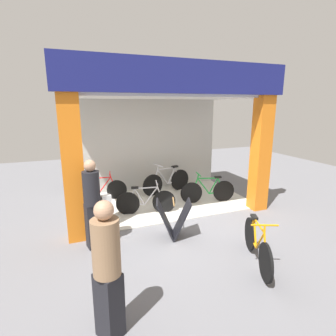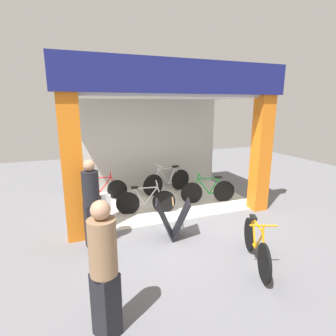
{
  "view_description": "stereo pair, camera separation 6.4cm",
  "coord_description": "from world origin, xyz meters",
  "px_view_note": "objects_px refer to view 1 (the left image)",
  "views": [
    {
      "loc": [
        -2.39,
        -5.4,
        2.71
      ],
      "look_at": [
        0.0,
        0.7,
        1.15
      ],
      "focal_mm": 28.57,
      "sensor_mm": 36.0,
      "label": 1
    },
    {
      "loc": [
        -2.33,
        -5.43,
        2.71
      ],
      "look_at": [
        0.0,
        0.7,
        1.15
      ],
      "focal_mm": 28.57,
      "sensor_mm": 36.0,
      "label": 2
    }
  ],
  "objects_px": {
    "bicycle_inside_2": "(208,191)",
    "sandwich_board_sign": "(173,219)",
    "bicycle_inside_1": "(167,181)",
    "pedestrian_0": "(93,204)",
    "bicycle_parked_0": "(257,245)",
    "bicycle_inside_0": "(146,201)",
    "bicycle_inside_3": "(101,189)",
    "pedestrian_1": "(107,270)"
  },
  "relations": [
    {
      "from": "bicycle_inside_2",
      "to": "sandwich_board_sign",
      "type": "relative_size",
      "value": 1.86
    },
    {
      "from": "bicycle_inside_2",
      "to": "bicycle_inside_1",
      "type": "bearing_deg",
      "value": 122.35
    },
    {
      "from": "sandwich_board_sign",
      "to": "pedestrian_0",
      "type": "xyz_separation_m",
      "value": [
        -1.56,
        0.2,
        0.49
      ]
    },
    {
      "from": "bicycle_inside_2",
      "to": "bicycle_parked_0",
      "type": "height_order",
      "value": "bicycle_parked_0"
    },
    {
      "from": "pedestrian_0",
      "to": "bicycle_inside_0",
      "type": "bearing_deg",
      "value": 40.54
    },
    {
      "from": "bicycle_inside_1",
      "to": "bicycle_inside_3",
      "type": "xyz_separation_m",
      "value": [
        -2.01,
        0.08,
        -0.06
      ]
    },
    {
      "from": "bicycle_inside_0",
      "to": "bicycle_inside_2",
      "type": "bearing_deg",
      "value": 4.11
    },
    {
      "from": "pedestrian_0",
      "to": "pedestrian_1",
      "type": "relative_size",
      "value": 1.01
    },
    {
      "from": "bicycle_inside_2",
      "to": "sandwich_board_sign",
      "type": "distance_m",
      "value": 2.27
    },
    {
      "from": "pedestrian_1",
      "to": "bicycle_inside_1",
      "type": "bearing_deg",
      "value": 61.58
    },
    {
      "from": "sandwich_board_sign",
      "to": "bicycle_inside_1",
      "type": "bearing_deg",
      "value": 71.52
    },
    {
      "from": "bicycle_inside_0",
      "to": "sandwich_board_sign",
      "type": "relative_size",
      "value": 1.78
    },
    {
      "from": "bicycle_inside_3",
      "to": "sandwich_board_sign",
      "type": "xyz_separation_m",
      "value": [
        1.1,
        -2.81,
        0.08
      ]
    },
    {
      "from": "sandwich_board_sign",
      "to": "bicycle_parked_0",
      "type": "bearing_deg",
      "value": -54.77
    },
    {
      "from": "bicycle_inside_0",
      "to": "bicycle_inside_3",
      "type": "relative_size",
      "value": 1.01
    },
    {
      "from": "bicycle_inside_3",
      "to": "bicycle_parked_0",
      "type": "height_order",
      "value": "bicycle_parked_0"
    },
    {
      "from": "bicycle_inside_1",
      "to": "bicycle_inside_2",
      "type": "relative_size",
      "value": 1.09
    },
    {
      "from": "sandwich_board_sign",
      "to": "pedestrian_1",
      "type": "distance_m",
      "value": 2.62
    },
    {
      "from": "bicycle_parked_0",
      "to": "bicycle_inside_0",
      "type": "bearing_deg",
      "value": 112.71
    },
    {
      "from": "bicycle_inside_0",
      "to": "bicycle_inside_2",
      "type": "distance_m",
      "value": 1.86
    },
    {
      "from": "pedestrian_1",
      "to": "bicycle_inside_2",
      "type": "bearing_deg",
      "value": 46.54
    },
    {
      "from": "bicycle_parked_0",
      "to": "sandwich_board_sign",
      "type": "distance_m",
      "value": 1.71
    },
    {
      "from": "bicycle_inside_0",
      "to": "pedestrian_1",
      "type": "relative_size",
      "value": 0.86
    },
    {
      "from": "pedestrian_1",
      "to": "pedestrian_0",
      "type": "bearing_deg",
      "value": 87.96
    },
    {
      "from": "bicycle_inside_2",
      "to": "pedestrian_0",
      "type": "distance_m",
      "value": 3.55
    },
    {
      "from": "pedestrian_0",
      "to": "bicycle_parked_0",
      "type": "bearing_deg",
      "value": -32.09
    },
    {
      "from": "bicycle_inside_3",
      "to": "pedestrian_1",
      "type": "xyz_separation_m",
      "value": [
        -0.54,
        -4.8,
        0.56
      ]
    },
    {
      "from": "pedestrian_0",
      "to": "bicycle_inside_1",
      "type": "bearing_deg",
      "value": 45.64
    },
    {
      "from": "bicycle_inside_3",
      "to": "pedestrian_0",
      "type": "height_order",
      "value": "pedestrian_0"
    },
    {
      "from": "bicycle_inside_1",
      "to": "sandwich_board_sign",
      "type": "relative_size",
      "value": 2.03
    },
    {
      "from": "pedestrian_0",
      "to": "pedestrian_1",
      "type": "distance_m",
      "value": 2.19
    },
    {
      "from": "bicycle_inside_0",
      "to": "bicycle_parked_0",
      "type": "relative_size",
      "value": 1.01
    },
    {
      "from": "bicycle_inside_3",
      "to": "pedestrian_0",
      "type": "distance_m",
      "value": 2.71
    },
    {
      "from": "pedestrian_1",
      "to": "sandwich_board_sign",
      "type": "bearing_deg",
      "value": 50.45
    },
    {
      "from": "bicycle_inside_1",
      "to": "sandwich_board_sign",
      "type": "xyz_separation_m",
      "value": [
        -0.91,
        -2.73,
        0.02
      ]
    },
    {
      "from": "bicycle_inside_0",
      "to": "pedestrian_1",
      "type": "height_order",
      "value": "pedestrian_1"
    },
    {
      "from": "bicycle_inside_2",
      "to": "pedestrian_1",
      "type": "xyz_separation_m",
      "value": [
        -3.32,
        -3.51,
        0.54
      ]
    },
    {
      "from": "bicycle_inside_3",
      "to": "pedestrian_0",
      "type": "xyz_separation_m",
      "value": [
        -0.46,
        -2.61,
        0.56
      ]
    },
    {
      "from": "bicycle_inside_2",
      "to": "bicycle_inside_3",
      "type": "height_order",
      "value": "bicycle_inside_2"
    },
    {
      "from": "bicycle_inside_0",
      "to": "bicycle_inside_1",
      "type": "distance_m",
      "value": 1.73
    },
    {
      "from": "pedestrian_0",
      "to": "bicycle_inside_3",
      "type": "bearing_deg",
      "value": 79.93
    },
    {
      "from": "bicycle_inside_2",
      "to": "sandwich_board_sign",
      "type": "height_order",
      "value": "bicycle_inside_2"
    }
  ]
}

